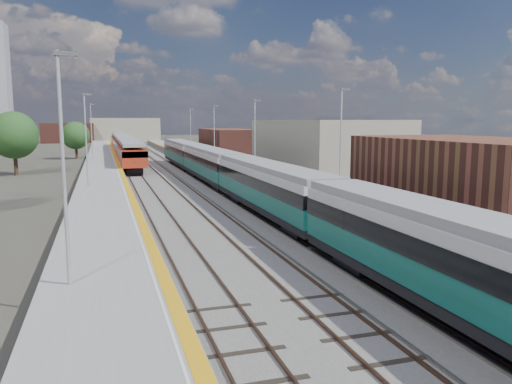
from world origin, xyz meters
name	(u,v)px	position (x,y,z in m)	size (l,w,h in m)	color
ground	(182,174)	(0.00, 50.00, 0.00)	(320.00, 320.00, 0.00)	#47443A
ballast_bed	(161,173)	(-2.25, 52.50, 0.03)	(10.50, 155.00, 0.06)	#565451
tracks	(164,170)	(-1.65, 54.18, 0.11)	(8.96, 160.00, 0.17)	#4C3323
platform_right	(221,167)	(5.28, 52.49, 0.54)	(4.70, 155.00, 8.52)	slate
platform_left	(102,170)	(-9.05, 52.49, 0.52)	(4.30, 155.00, 8.52)	slate
buildings	(65,104)	(-18.12, 138.60, 10.70)	(72.00, 185.50, 40.00)	brown
green_train	(234,172)	(1.50, 31.22, 2.08)	(2.68, 74.74, 2.95)	black
red_train	(124,146)	(-5.50, 77.11, 2.14)	(2.87, 58.22, 3.62)	black
tree_b	(14,135)	(-18.66, 54.59, 4.66)	(5.46, 5.46, 7.39)	#382619
tree_c	(76,136)	(-13.05, 78.90, 3.87)	(4.54, 4.54, 6.15)	#382619
tree_d	(294,137)	(20.63, 66.36, 3.72)	(4.37, 4.37, 5.92)	#382619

